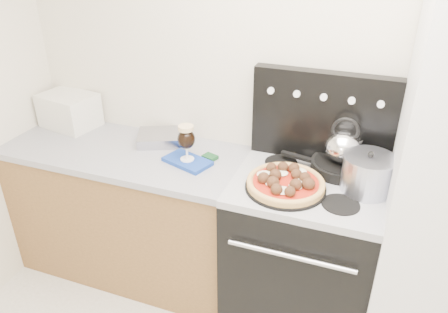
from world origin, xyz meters
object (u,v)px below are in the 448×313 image
at_px(beer_glass, 187,143).
at_px(pizza, 286,182).
at_px(base_cabinet, 132,213).
at_px(toaster_oven, 69,110).
at_px(stock_pot, 367,175).
at_px(oven_mitt, 187,161).
at_px(stove_body, 301,255).
at_px(skillet, 340,166).
at_px(pizza_pan, 285,187).
at_px(tea_kettle, 344,144).

bearing_deg(beer_glass, pizza, -9.71).
height_order(base_cabinet, toaster_oven, toaster_oven).
bearing_deg(base_cabinet, stock_pot, -0.13).
xyz_separation_m(base_cabinet, toaster_oven, (-0.51, 0.17, 0.58)).
bearing_deg(oven_mitt, stove_body, 0.08).
relative_size(beer_glass, skillet, 0.68).
bearing_deg(toaster_oven, beer_glass, -1.59).
bearing_deg(oven_mitt, base_cabinet, 176.50).
bearing_deg(beer_glass, stove_body, 0.08).
distance_m(base_cabinet, oven_mitt, 0.64).
relative_size(base_cabinet, oven_mitt, 5.50).
height_order(oven_mitt, pizza_pan, pizza_pan).
height_order(base_cabinet, skillet, skillet).
height_order(toaster_oven, beer_glass, beer_glass).
bearing_deg(toaster_oven, oven_mitt, -1.59).
bearing_deg(pizza_pan, beer_glass, 170.29).
relative_size(beer_glass, pizza_pan, 0.52).
xyz_separation_m(beer_glass, stock_pot, (0.95, 0.02, -0.02)).
height_order(toaster_oven, oven_mitt, toaster_oven).
height_order(base_cabinet, pizza, pizza).
height_order(skillet, tea_kettle, tea_kettle).
xyz_separation_m(base_cabinet, stock_pot, (1.38, -0.00, 0.58)).
bearing_deg(pizza_pan, base_cabinet, 172.89).
relative_size(stove_body, skillet, 2.83).
height_order(pizza_pan, pizza, pizza).
bearing_deg(base_cabinet, tea_kettle, 6.79).
xyz_separation_m(skillet, tea_kettle, (-0.00, 0.00, 0.13)).
distance_m(stove_body, toaster_oven, 1.72).
distance_m(beer_glass, pizza_pan, 0.60).
xyz_separation_m(pizza, tea_kettle, (0.23, 0.27, 0.12)).
xyz_separation_m(toaster_oven, skillet, (1.75, -0.03, -0.06)).
height_order(stove_body, oven_mitt, oven_mitt).
bearing_deg(pizza, beer_glass, 170.29).
height_order(beer_glass, pizza_pan, beer_glass).
bearing_deg(pizza, toaster_oven, 168.80).
relative_size(oven_mitt, pizza, 0.68).
xyz_separation_m(base_cabinet, skillet, (1.24, 0.15, 0.52)).
distance_m(stove_body, beer_glass, 0.90).
height_order(stove_body, pizza_pan, pizza_pan).
xyz_separation_m(oven_mitt, pizza_pan, (0.58, -0.10, 0.02)).
relative_size(pizza, tea_kettle, 1.83).
xyz_separation_m(tea_kettle, stock_pot, (0.14, -0.15, -0.07)).
height_order(base_cabinet, tea_kettle, tea_kettle).
distance_m(pizza, tea_kettle, 0.38).
bearing_deg(toaster_oven, tea_kettle, 9.64).
bearing_deg(tea_kettle, stock_pot, -56.91).
xyz_separation_m(toaster_oven, pizza, (1.52, -0.30, -0.05)).
bearing_deg(pizza, skillet, 49.63).
relative_size(base_cabinet, tea_kettle, 6.88).
distance_m(stove_body, oven_mitt, 0.83).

